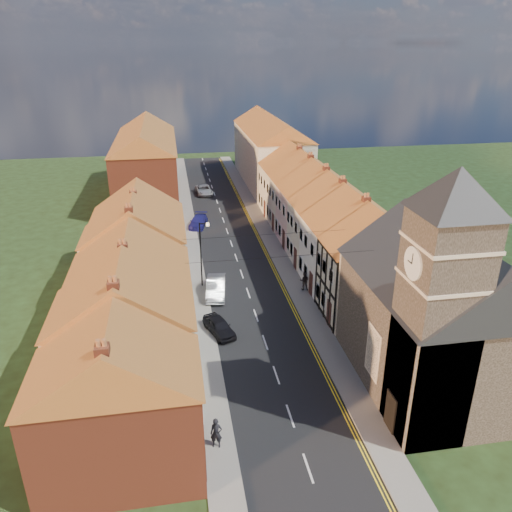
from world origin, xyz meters
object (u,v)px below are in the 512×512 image
Objects in this scene: car_far at (198,222)px; lamppost at (202,250)px; car_mid at (216,287)px; pedestrian_left at (216,433)px; church at (440,305)px; car_near at (219,326)px; car_distant at (204,190)px; pedestrian_right at (304,281)px.

lamppost is at bearing -77.79° from car_far.
car_mid is 2.55× the size of pedestrian_left.
pedestrian_left is at bearing -167.47° from church.
lamppost is 16.48m from car_far.
church is 2.53× the size of lamppost.
pedestrian_left is (-1.33, -11.58, 0.40)m from car_near.
lamppost is at bearing -99.30° from car_distant.
church is 15.77m from pedestrian_right.
church is 48.21m from car_distant.
pedestrian_right reaches higher than car_mid.
car_near is at bearing -97.44° from car_distant.
lamppost is 1.32× the size of car_mid.
car_distant is at bearing 85.59° from lamppost.
pedestrian_left is (-1.33, -35.98, 0.38)m from car_far.
pedestrian_left is at bearing -116.23° from car_near.
lamppost is 3.53× the size of pedestrian_right.
pedestrian_left is (-0.72, -19.76, -2.52)m from lamppost.
lamppost is (-13.17, 16.68, -2.34)m from church.
lamppost reaches higher than car_near.
pedestrian_right is at bearing 4.16° from car_mid.
car_near is at bearing 51.14° from pedestrian_right.
pedestrian_right is (8.78, -2.34, -2.57)m from lamppost.
car_distant is 2.57× the size of pedestrian_left.
car_mid is (-12.18, 14.82, -5.13)m from church.
lamppost is at bearing 100.33° from pedestrian_left.
pedestrian_left is at bearing -98.38° from car_distant.
car_far is at bearing 70.32° from car_near.
car_near is at bearing -75.63° from car_far.
car_far is 2.56× the size of pedestrian_right.
car_mid reaches higher than car_far.
car_mid is 1.05× the size of car_far.
car_distant is at bearing 67.77° from car_near.
pedestrian_left reaches higher than car_mid.
lamppost reaches higher than pedestrian_right.
church is 16.05m from car_near.
car_near is 11.67m from pedestrian_left.
church reaches higher than car_distant.
car_far is (-0.38, 18.07, -0.12)m from car_mid.
car_far is (0.61, 16.21, -2.91)m from lamppost.
car_mid is 17.99m from pedestrian_left.
car_far is 36.00m from pedestrian_left.
car_mid is 31.88m from car_distant.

